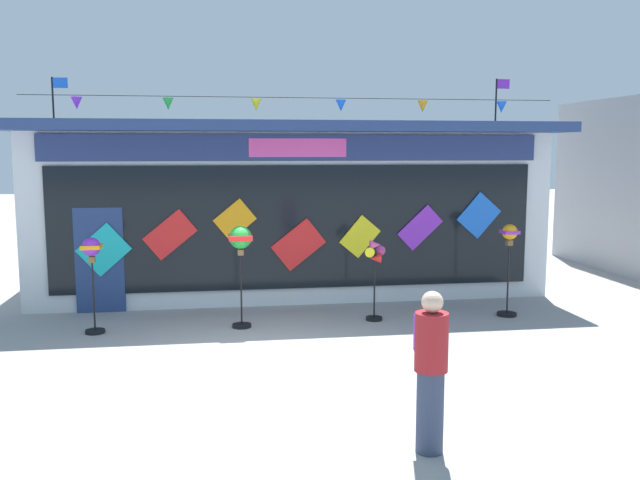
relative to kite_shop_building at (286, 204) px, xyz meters
The scene contains 7 objects.
ground_plane 6.11m from the kite_shop_building, 99.72° to the right, with size 80.00×80.00×0.00m, color #9E9B99.
kite_shop_building is the anchor object (origin of this frame).
wind_spinner_far_left 5.34m from the kite_shop_building, 133.25° to the right, with size 0.33×0.33×1.63m.
wind_spinner_left 4.05m from the kite_shop_building, 106.97° to the right, with size 0.40×0.40×1.78m.
wind_spinner_center_left 4.02m from the kite_shop_building, 71.91° to the right, with size 0.42×0.30×1.48m.
wind_spinner_center_right 5.34m from the kite_shop_building, 45.06° to the right, with size 0.36×0.36×1.72m.
person_near_camera 9.15m from the kite_shop_building, 86.59° to the right, with size 0.34×0.46×1.68m.
Camera 1 is at (-0.58, -9.78, 3.08)m, focal length 38.36 mm.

